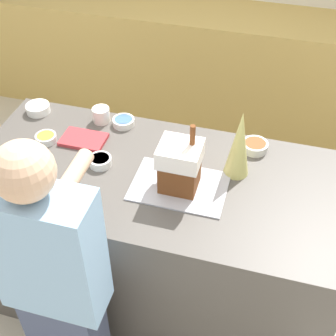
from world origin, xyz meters
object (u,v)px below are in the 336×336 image
at_px(gingerbread_house, 180,165).
at_px(person, 58,290).
at_px(decorative_tree, 239,144).
at_px(baking_tray, 179,186).
at_px(candy_bowl_far_right, 46,138).
at_px(candy_bowl_behind_tray, 124,122).
at_px(candy_bowl_beside_tree, 38,108).
at_px(cookbook, 84,140).
at_px(candy_bowl_far_left, 100,161).
at_px(mug, 101,115).
at_px(candy_bowl_center_rear, 255,146).

relative_size(gingerbread_house, person, 0.21).
xyz_separation_m(gingerbread_house, decorative_tree, (0.23, 0.17, 0.04)).
xyz_separation_m(baking_tray, person, (-0.35, -0.59, -0.12)).
distance_m(baking_tray, person, 0.70).
xyz_separation_m(baking_tray, gingerbread_house, (0.00, 0.00, 0.13)).
xyz_separation_m(candy_bowl_far_right, person, (0.39, -0.73, -0.14)).
height_order(decorative_tree, candy_bowl_behind_tray, decorative_tree).
height_order(candy_bowl_beside_tree, cookbook, candy_bowl_beside_tree).
relative_size(candy_bowl_far_left, person, 0.07).
bearing_deg(mug, person, -79.35).
distance_m(baking_tray, cookbook, 0.59).
relative_size(gingerbread_house, mug, 3.58).
xyz_separation_m(candy_bowl_behind_tray, person, (0.06, -0.97, -0.14)).
relative_size(cookbook, mug, 2.44).
relative_size(baking_tray, candy_bowl_far_right, 4.03).
distance_m(candy_bowl_far_left, mug, 0.36).
relative_size(candy_bowl_far_left, cookbook, 0.49).
height_order(decorative_tree, mug, decorative_tree).
xyz_separation_m(gingerbread_house, cookbook, (-0.56, 0.19, -0.12)).
xyz_separation_m(baking_tray, candy_bowl_center_rear, (0.30, 0.36, 0.02)).
bearing_deg(decorative_tree, cookbook, 178.38).
height_order(baking_tray, candy_bowl_center_rear, candy_bowl_center_rear).
bearing_deg(candy_bowl_far_right, person, -61.81).
xyz_separation_m(candy_bowl_far_right, cookbook, (0.19, 0.05, -0.01)).
bearing_deg(candy_bowl_beside_tree, candy_bowl_far_right, -54.34).
xyz_separation_m(decorative_tree, mug, (-0.77, 0.21, -0.13)).
bearing_deg(person, decorative_tree, 52.50).
bearing_deg(candy_bowl_beside_tree, baking_tray, -21.98).
xyz_separation_m(candy_bowl_beside_tree, person, (0.55, -0.96, -0.15)).
xyz_separation_m(candy_bowl_behind_tray, candy_bowl_center_rear, (0.70, -0.02, 0.00)).
height_order(baking_tray, candy_bowl_far_left, candy_bowl_far_left).
distance_m(candy_bowl_beside_tree, mug, 0.37).
distance_m(candy_bowl_beside_tree, candy_bowl_behind_tray, 0.50).
height_order(candy_bowl_far_left, mug, mug).
distance_m(cookbook, person, 0.82).
bearing_deg(candy_bowl_far_left, gingerbread_house, -6.27).
bearing_deg(person, candy_bowl_behind_tray, 93.35).
bearing_deg(candy_bowl_center_rear, decorative_tree, -108.36).
bearing_deg(candy_bowl_beside_tree, decorative_tree, -9.69).
height_order(candy_bowl_far_left, candy_bowl_center_rear, candy_bowl_center_rear).
bearing_deg(cookbook, decorative_tree, -1.62).
height_order(candy_bowl_beside_tree, candy_bowl_center_rear, candy_bowl_beside_tree).
relative_size(baking_tray, candy_bowl_far_left, 3.96).
xyz_separation_m(candy_bowl_far_left, mug, (-0.13, 0.34, 0.02)).
xyz_separation_m(candy_bowl_far_left, cookbook, (-0.15, 0.15, -0.01)).
xyz_separation_m(candy_bowl_center_rear, cookbook, (-0.86, -0.17, -0.01)).
height_order(candy_bowl_far_left, cookbook, candy_bowl_far_left).
bearing_deg(candy_bowl_behind_tray, candy_bowl_beside_tree, -178.14).
bearing_deg(mug, candy_bowl_far_right, -131.42).
height_order(gingerbread_house, candy_bowl_far_right, gingerbread_house).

